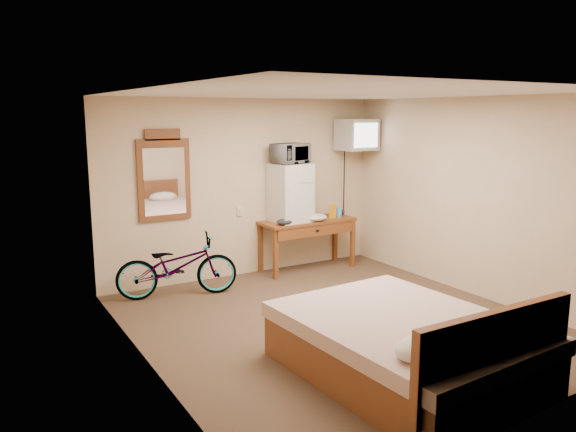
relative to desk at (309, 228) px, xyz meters
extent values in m
plane|color=#412C20|center=(-0.90, -2.00, -0.64)|extent=(4.60, 4.60, 0.00)
plane|color=silver|center=(-0.90, -2.00, 1.86)|extent=(4.60, 4.60, 0.00)
cube|color=beige|center=(-0.90, 0.30, 0.61)|extent=(4.20, 0.04, 2.50)
cube|color=beige|center=(-0.90, -4.30, 0.61)|extent=(4.20, 0.04, 2.50)
cube|color=beige|center=(-3.00, -2.00, 0.61)|extent=(0.04, 4.60, 2.50)
cube|color=beige|center=(1.20, -2.00, 0.61)|extent=(0.04, 4.60, 2.50)
cube|color=beige|center=(-0.98, 0.29, 0.28)|extent=(0.08, 0.01, 0.13)
cube|color=brown|center=(0.00, 0.04, 0.09)|extent=(1.45, 0.58, 0.04)
cube|color=brown|center=(-0.67, -0.18, -0.28)|extent=(0.06, 0.06, 0.71)
cube|color=brown|center=(0.67, -0.18, -0.28)|extent=(0.06, 0.06, 0.71)
cube|color=brown|center=(-0.67, 0.27, -0.28)|extent=(0.06, 0.06, 0.71)
cube|color=brown|center=(0.67, 0.27, -0.28)|extent=(0.06, 0.06, 0.71)
cube|color=brown|center=(0.00, -0.20, -0.01)|extent=(1.31, 0.07, 0.16)
cube|color=black|center=(0.00, -0.22, -0.01)|extent=(0.05, 0.02, 0.03)
cube|color=silver|center=(-0.28, 0.06, 0.53)|extent=(0.55, 0.53, 0.84)
cube|color=#ADADA7|center=(-0.28, -0.19, 0.70)|extent=(0.51, 0.01, 0.00)
cylinder|color=#ADADA7|center=(-0.47, -0.19, 0.48)|extent=(0.02, 0.02, 0.30)
imported|color=silver|center=(-0.28, 0.06, 1.09)|extent=(0.59, 0.49, 0.28)
cube|color=orange|center=(0.40, -0.03, 0.22)|extent=(0.12, 0.09, 0.21)
cylinder|color=#43A4E6|center=(0.54, -0.01, 0.19)|extent=(0.08, 0.08, 0.15)
ellipsoid|color=beige|center=(0.05, -0.12, 0.17)|extent=(0.34, 0.26, 0.10)
ellipsoid|color=black|center=(-0.50, -0.14, 0.16)|extent=(0.24, 0.18, 0.09)
ellipsoid|color=black|center=(0.60, 0.09, 0.16)|extent=(0.19, 0.16, 0.09)
cube|color=black|center=(0.86, 0.29, 1.22)|extent=(0.14, 0.02, 0.14)
cylinder|color=black|center=(0.86, 0.24, 1.22)|extent=(0.05, 0.30, 0.05)
cube|color=#ADADA7|center=(0.86, 0.02, 1.34)|extent=(0.55, 0.47, 0.47)
cube|color=white|center=(0.86, -0.21, 1.34)|extent=(0.45, 0.03, 0.36)
cube|color=black|center=(0.86, 0.25, 1.34)|extent=(0.33, 0.03, 0.29)
cube|color=brown|center=(-2.07, 0.28, 0.80)|extent=(0.70, 0.04, 1.06)
cube|color=brown|center=(-2.07, 0.28, 1.39)|extent=(0.47, 0.04, 0.15)
cube|color=white|center=(-2.07, 0.26, 0.78)|extent=(0.55, 0.01, 0.87)
imported|color=black|center=(-2.10, -0.20, -0.24)|extent=(1.59, 0.87, 0.79)
cube|color=brown|center=(-1.11, -3.30, -0.44)|extent=(1.71, 2.21, 0.40)
cube|color=#C2AD96|center=(-1.11, -3.30, -0.19)|extent=(1.75, 2.26, 0.14)
cube|color=brown|center=(-1.11, -4.26, -0.09)|extent=(1.60, 0.08, 0.70)
ellipsoid|color=silver|center=(-1.49, -3.95, -0.06)|extent=(0.57, 0.35, 0.20)
ellipsoid|color=silver|center=(-0.74, -3.95, -0.06)|extent=(0.57, 0.35, 0.20)
camera|label=1|loc=(-4.38, -6.79, 1.66)|focal=35.00mm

